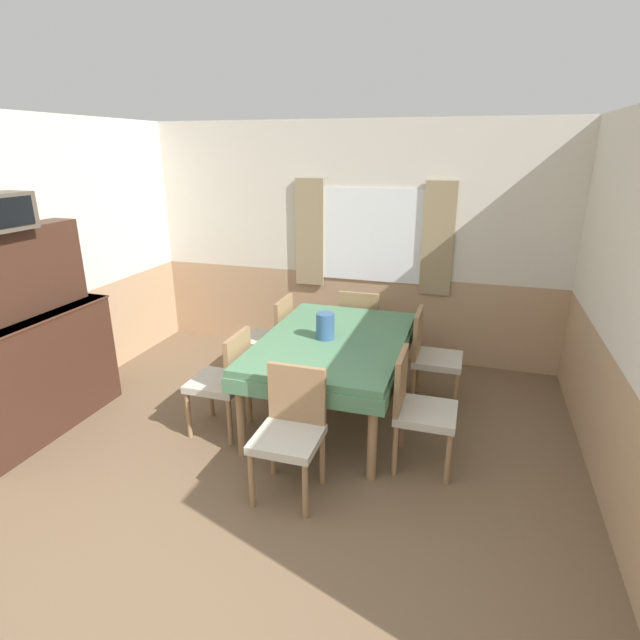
# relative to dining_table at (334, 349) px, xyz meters

# --- Properties ---
(ground_plane) EXTENTS (16.00, 16.00, 0.00)m
(ground_plane) POSITION_rel_dining_table_xyz_m (-0.25, -2.24, -0.66)
(ground_plane) COLOR brown
(wall_back) EXTENTS (5.04, 0.09, 2.60)m
(wall_back) POSITION_rel_dining_table_xyz_m (-0.24, 1.53, 0.65)
(wall_back) COLOR silver
(wall_back) RESTS_ON ground_plane
(wall_left) EXTENTS (0.05, 4.15, 2.60)m
(wall_left) POSITION_rel_dining_table_xyz_m (-2.59, -0.37, 0.64)
(wall_left) COLOR silver
(wall_left) RESTS_ON ground_plane
(wall_right) EXTENTS (0.05, 4.15, 2.60)m
(wall_right) POSITION_rel_dining_table_xyz_m (2.09, -0.37, 0.64)
(wall_right) COLOR silver
(wall_right) RESTS_ON ground_plane
(dining_table) EXTENTS (1.23, 1.80, 0.76)m
(dining_table) POSITION_rel_dining_table_xyz_m (0.00, 0.00, 0.00)
(dining_table) COLOR #4C7A56
(dining_table) RESTS_ON ground_plane
(chair_left_far) EXTENTS (0.44, 0.44, 0.90)m
(chair_left_far) POSITION_rel_dining_table_xyz_m (-0.80, 0.52, -0.16)
(chair_left_far) COLOR #93704C
(chair_left_far) RESTS_ON ground_plane
(chair_left_near) EXTENTS (0.44, 0.44, 0.90)m
(chair_left_near) POSITION_rel_dining_table_xyz_m (-0.80, -0.52, -0.16)
(chair_left_near) COLOR #93704C
(chair_left_near) RESTS_ON ground_plane
(chair_head_near) EXTENTS (0.44, 0.44, 0.90)m
(chair_head_near) POSITION_rel_dining_table_xyz_m (-0.00, -1.08, -0.16)
(chair_head_near) COLOR #93704C
(chair_head_near) RESTS_ON ground_plane
(chair_right_near) EXTENTS (0.44, 0.44, 0.90)m
(chair_right_near) POSITION_rel_dining_table_xyz_m (0.80, -0.52, -0.16)
(chair_right_near) COLOR #93704C
(chair_right_near) RESTS_ON ground_plane
(chair_head_window) EXTENTS (0.44, 0.44, 0.90)m
(chair_head_window) POSITION_rel_dining_table_xyz_m (-0.00, 1.08, -0.16)
(chair_head_window) COLOR #93704C
(chair_head_window) RESTS_ON ground_plane
(chair_right_far) EXTENTS (0.44, 0.44, 0.90)m
(chair_right_far) POSITION_rel_dining_table_xyz_m (0.80, 0.52, -0.16)
(chair_right_far) COLOR #93704C
(chair_right_far) RESTS_ON ground_plane
(sideboard) EXTENTS (0.46, 1.46, 1.72)m
(sideboard) POSITION_rel_dining_table_xyz_m (-2.34, -0.95, 0.08)
(sideboard) COLOR #3D2319
(sideboard) RESTS_ON ground_plane
(vase) EXTENTS (0.16, 0.16, 0.23)m
(vase) POSITION_rel_dining_table_xyz_m (-0.07, -0.04, 0.21)
(vase) COLOR #335684
(vase) RESTS_ON dining_table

